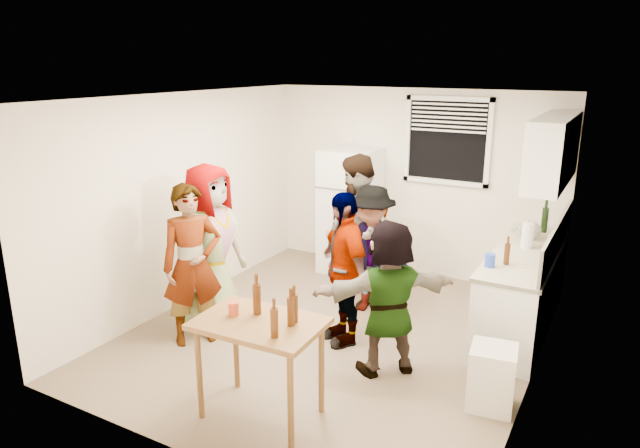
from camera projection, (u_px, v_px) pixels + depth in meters
The scene contains 23 objects.
room at pixel (334, 335), 6.13m from camera, with size 4.00×4.50×2.50m, color white, non-canonical shape.
window at pixel (447, 141), 7.26m from camera, with size 1.12×0.10×1.06m, color white, non-canonical shape.
refrigerator at pixel (350, 211), 7.82m from camera, with size 0.70×0.70×1.70m, color white.
counter_lower at pixel (522, 291), 6.18m from camera, with size 0.60×2.20×0.86m, color white.
countertop at pixel (527, 252), 6.05m from camera, with size 0.64×2.22×0.04m, color beige.
backsplash at pixel (557, 238), 5.87m from camera, with size 0.03×2.20×0.36m, color beige.
upper_cabinets at pixel (554, 150), 5.87m from camera, with size 0.34×1.60×0.70m, color white.
kettle at pixel (529, 239), 6.43m from camera, with size 0.27×0.22×0.22m, color silver, non-canonical shape.
paper_towel at pixel (526, 248), 6.13m from camera, with size 0.13×0.13×0.27m, color white.
wine_bottle at pixel (543, 232), 6.69m from camera, with size 0.07×0.07×0.29m, color black.
beer_bottle_counter at pixel (506, 264), 5.63m from camera, with size 0.06×0.06×0.21m, color #47230C.
blue_cup at pixel (489, 267), 5.56m from camera, with size 0.10×0.10×0.13m, color blue.
picture_frame at pixel (557, 233), 6.40m from camera, with size 0.02×0.17×0.14m, color gold.
trash_bin at pixel (492, 380), 4.80m from camera, with size 0.37×0.37×0.55m, color white.
serving_table at pixel (262, 414), 4.75m from camera, with size 1.01×0.67×0.85m, color brown, non-canonical shape.
beer_bottle_table at pixel (257, 314), 4.65m from camera, with size 0.07×0.07×0.26m, color #47230C.
red_cup at pixel (234, 315), 4.63m from camera, with size 0.08×0.08×0.11m, color #BB4124.
guest_grey at pixel (215, 324), 6.36m from camera, with size 0.89×1.82×0.58m, color gray.
guest_stripe at pixel (197, 340), 6.01m from camera, with size 0.61×1.68×0.40m, color #141933.
guest_back_left at pixel (355, 301), 6.99m from camera, with size 0.88×1.80×0.68m, color #513123.
guest_back_right at pixel (370, 310), 6.74m from camera, with size 0.97×1.50×0.56m, color #46464C.
guest_black at pixel (343, 340), 6.02m from camera, with size 0.94×1.60×0.39m, color black.
guest_orange at pixel (386, 370), 5.43m from camera, with size 1.38×1.49×0.44m, color #D6894F.
Camera 1 is at (2.57, -4.93, 2.84)m, focal length 32.00 mm.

